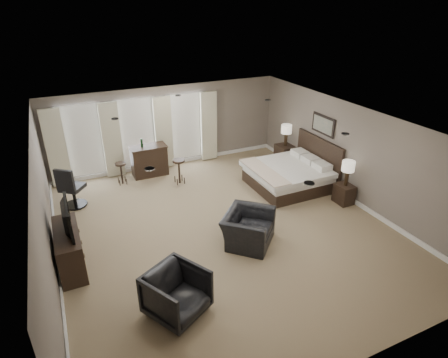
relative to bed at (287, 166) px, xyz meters
name	(u,v)px	position (x,y,z in m)	size (l,w,h in m)	color
room	(223,180)	(-2.58, -1.20, 0.63)	(7.60, 8.60, 2.64)	#816F52
window_bay	(138,135)	(-3.58, 2.91, 0.53)	(5.25, 0.20, 2.30)	silver
bed	(287,166)	(0.00, 0.00, 0.00)	(2.12, 2.02, 1.35)	silver
nightstand_near	(344,194)	(0.89, -1.45, -0.41)	(0.40, 0.49, 0.53)	black
nightstand_far	(285,155)	(0.89, 1.45, -0.35)	(0.49, 0.60, 0.65)	black
lamp_near	(347,173)	(0.89, -1.45, 0.20)	(0.33, 0.33, 0.69)	beige
lamp_far	(286,135)	(0.89, 1.45, 0.33)	(0.34, 0.34, 0.71)	beige
wall_art	(323,125)	(1.12, 0.00, 1.08)	(0.04, 0.96, 0.56)	slate
dresser	(70,249)	(-6.03, -1.17, -0.25)	(0.48, 1.47, 0.86)	black
tv	(65,229)	(-6.03, -1.17, 0.25)	(1.08, 0.62, 0.14)	black
armchair_near	(248,223)	(-2.33, -1.96, -0.17)	(1.15, 0.75, 1.01)	black
armchair_far	(177,292)	(-4.45, -3.31, -0.20)	(0.93, 0.87, 0.95)	black
bar_counter	(149,161)	(-3.40, 2.51, -0.19)	(1.10, 0.57, 0.96)	black
bar_stool_left	(122,173)	(-4.32, 2.25, -0.34)	(0.32, 0.32, 0.67)	black
bar_stool_right	(179,171)	(-2.75, 1.57, -0.30)	(0.36, 0.36, 0.75)	black
desk_chair	(72,186)	(-5.73, 1.45, -0.09)	(0.59, 0.59, 1.17)	black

